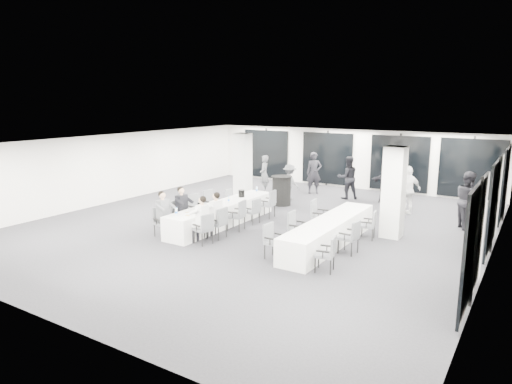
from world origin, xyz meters
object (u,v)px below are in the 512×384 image
Objects in this scene: cocktail_table at (281,190)px; standing_guest_a at (314,170)px; chair_main_right_second at (219,221)px; standing_guest_e at (392,191)px; banquet_table_main at (223,214)px; standing_guest_b at (348,175)px; chair_side_right_mid at (351,235)px; chair_side_left_mid at (296,226)px; chair_main_left_near at (161,220)px; ice_bucket_near at (201,206)px; chair_side_left_near at (272,239)px; chair_side_right_near at (328,252)px; standing_guest_c at (290,180)px; banquet_table_side at (330,232)px; chair_side_left_far at (318,214)px; chair_main_left_far at (232,199)px; standing_guest_f at (386,180)px; chair_main_right_fourth at (254,210)px; chair_main_left_second at (179,213)px; standing_guest_h at (468,196)px; standing_guest_d at (408,187)px; chair_main_right_mid at (238,213)px; chair_main_right_near at (205,227)px; chair_main_left_mid at (196,207)px; standing_guest_g at (264,172)px; ice_bucket_far at (242,193)px; chair_main_right_far at (269,202)px; chair_side_right_far at (370,223)px.

cocktail_table is 0.55× the size of standing_guest_a.
chair_main_right_second is 7.87m from standing_guest_a.
chair_main_right_second is 6.71m from standing_guest_e.
standing_guest_b reaches higher than banquet_table_main.
banquet_table_main is 4.79m from chair_side_right_mid.
chair_main_left_near is at bearing -72.13° from chair_side_left_mid.
banquet_table_main is at bearing 88.67° from ice_bucket_near.
chair_side_left_near is at bearing 104.78° from chair_main_left_near.
chair_side_right_near is 0.53× the size of standing_guest_c.
banquet_table_side is 5.33× the size of chair_side_left_near.
chair_side_left_far reaches higher than banquet_table_side.
chair_main_left_far is 6.43m from standing_guest_f.
standing_guest_b is (1.21, 5.55, 0.54)m from chair_main_right_fourth.
chair_side_right_near is 0.48× the size of standing_guest_f.
chair_main_left_second is 9.44m from standing_guest_h.
cocktail_table is at bearing -36.98° from standing_guest_d.
cocktail_table is 1.20× the size of chair_side_left_mid.
cocktail_table is at bearing -141.34° from chair_side_left_far.
standing_guest_e is (-0.29, 6.44, 0.38)m from chair_side_right_near.
chair_main_right_mid is 0.46× the size of standing_guest_h.
standing_guest_e reaches higher than chair_main_right_near.
standing_guest_h is at bearing -32.32° from chair_side_right_near.
chair_side_left_mid is (3.91, -2.30, 0.07)m from chair_main_left_far.
standing_guest_d is (0.15, 5.38, 0.49)m from chair_side_right_mid.
chair_main_left_mid is 0.98× the size of chair_side_left_far.
chair_main_right_fourth is at bearing 38.87° from banquet_table_main.
standing_guest_e is at bearing 153.78° from chair_main_left_near.
standing_guest_h is (3.95, 5.91, 0.54)m from chair_side_left_near.
chair_side_left_far is (2.25, 2.94, 0.07)m from chair_main_right_near.
chair_side_left_mid is 5.76m from standing_guest_d.
chair_main_left_near reaches higher than chair_main_right_fourth.
chair_side_left_mid reaches higher than chair_side_right_near.
chair_main_left_far is at bearing -108.43° from chair_side_left_far.
chair_main_right_fourth is at bearing 134.89° from chair_main_left_mid.
chair_side_right_mid is 0.44× the size of standing_guest_a.
cocktail_table reaches higher than chair_main_right_fourth.
standing_guest_e is 6.23m from standing_guest_g.
chair_main_left_far is 0.93× the size of chair_main_right_near.
standing_guest_a is at bearing 87.18° from banquet_table_main.
chair_main_left_far is (0.01, 2.94, -0.07)m from chair_main_left_second.
chair_main_left_second is 3.88× the size of ice_bucket_far.
chair_side_right_near is (4.52, -5.80, -0.08)m from cocktail_table.
chair_main_left_mid is at bearing 61.17° from chair_side_right_near.
standing_guest_a is 1.74m from standing_guest_b.
standing_guest_e reaches higher than chair_side_left_far.
chair_main_right_far reaches higher than chair_side_left_near.
chair_main_left_near is 3.76m from chair_main_left_far.
chair_side_right_far is (4.52, -2.62, -0.09)m from cocktail_table.
banquet_table_side is 5.15m from chair_main_left_near.
standing_guest_c is at bearing -152.81° from chair_side_left_mid.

